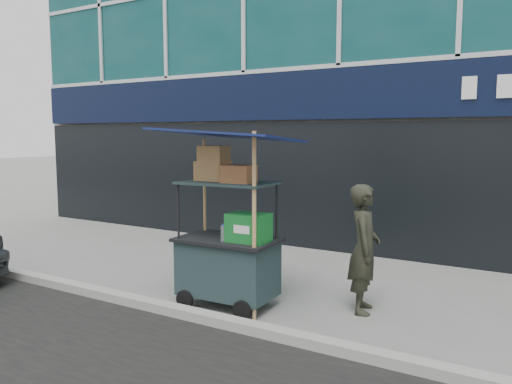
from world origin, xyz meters
The scene contains 4 objects.
ground centered at (0.00, 0.00, 0.00)m, with size 80.00×80.00×0.00m, color slate.
curb centered at (0.00, -0.20, 0.06)m, with size 80.00×0.18×0.12m, color gray.
vendor_cart centered at (-0.07, 0.42, 0.79)m, with size 1.72×1.25×2.26m.
vendor_man centered at (1.47, 1.10, 0.79)m, with size 0.58×0.38×1.58m, color black.
Camera 1 is at (3.37, -4.70, 2.18)m, focal length 35.00 mm.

